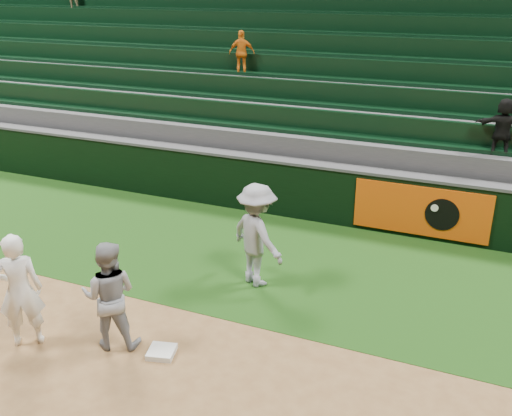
{
  "coord_description": "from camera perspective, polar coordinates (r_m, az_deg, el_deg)",
  "views": [
    {
      "loc": [
        4.04,
        -5.71,
        4.8
      ],
      "look_at": [
        0.65,
        2.3,
        1.3
      ],
      "focal_mm": 40.0,
      "sensor_mm": 36.0,
      "label": 1
    }
  ],
  "objects": [
    {
      "name": "baserunner",
      "position": [
        8.12,
        -14.45,
        -8.46
      ],
      "size": [
        0.94,
        0.84,
        1.58
      ],
      "primitive_type": "imported",
      "rotation": [
        0.0,
        0.0,
        3.52
      ],
      "color": "gray",
      "rests_on": "ground"
    },
    {
      "name": "stadium_seating",
      "position": [
        15.54,
        7.5,
        10.23
      ],
      "size": [
        36.0,
        5.95,
        4.96
      ],
      "color": "#38393B",
      "rests_on": "ground"
    },
    {
      "name": "ground",
      "position": [
        8.48,
        -10.42,
        -12.96
      ],
      "size": [
        70.0,
        70.0,
        0.0
      ],
      "primitive_type": "plane",
      "color": "brown",
      "rests_on": "ground"
    },
    {
      "name": "first_baseman",
      "position": [
        8.52,
        -22.59,
        -7.61
      ],
      "size": [
        0.73,
        0.7,
        1.69
      ],
      "primitive_type": "imported",
      "rotation": [
        0.0,
        0.0,
        3.8
      ],
      "color": "white",
      "rests_on": "ground"
    },
    {
      "name": "foul_grass",
      "position": [
        10.73,
        -1.75,
        -4.63
      ],
      "size": [
        36.0,
        4.2,
        0.01
      ],
      "primitive_type": "cube",
      "color": "#14360D",
      "rests_on": "ground"
    },
    {
      "name": "field_wall",
      "position": [
        12.35,
        2.57,
        2.18
      ],
      "size": [
        36.0,
        0.45,
        1.25
      ],
      "color": "black",
      "rests_on": "ground"
    },
    {
      "name": "base_coach",
      "position": [
        9.36,
        0.09,
        -2.75
      ],
      "size": [
        1.32,
        1.12,
        1.77
      ],
      "primitive_type": "imported",
      "rotation": [
        0.0,
        0.0,
        2.64
      ],
      "color": "gray",
      "rests_on": "foul_grass"
    },
    {
      "name": "first_base",
      "position": [
        8.18,
        -9.42,
        -14.02
      ],
      "size": [
        0.43,
        0.43,
        0.08
      ],
      "primitive_type": "cube",
      "rotation": [
        0.0,
        0.0,
        0.25
      ],
      "color": "white",
      "rests_on": "ground"
    }
  ]
}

